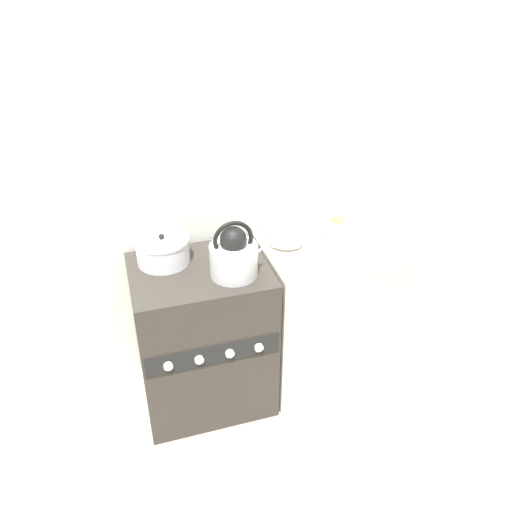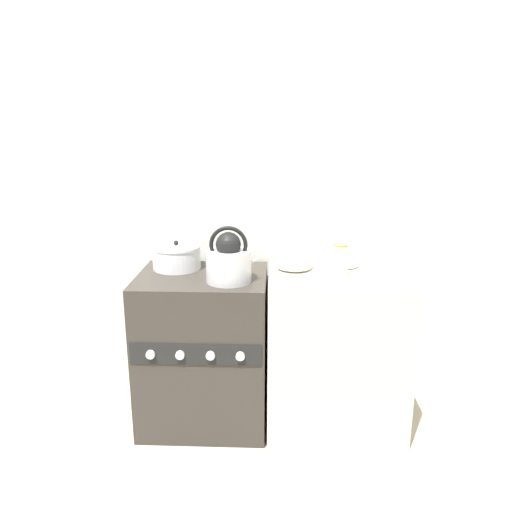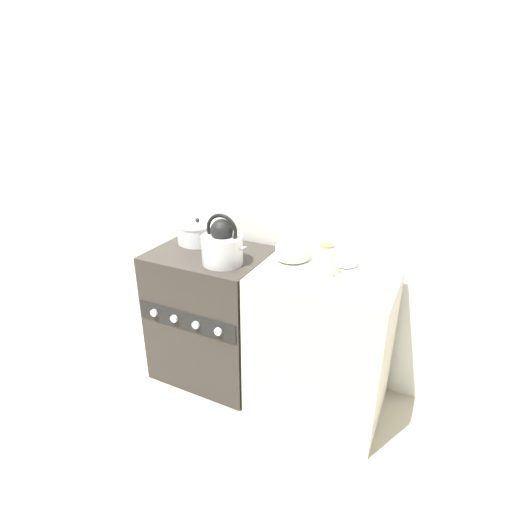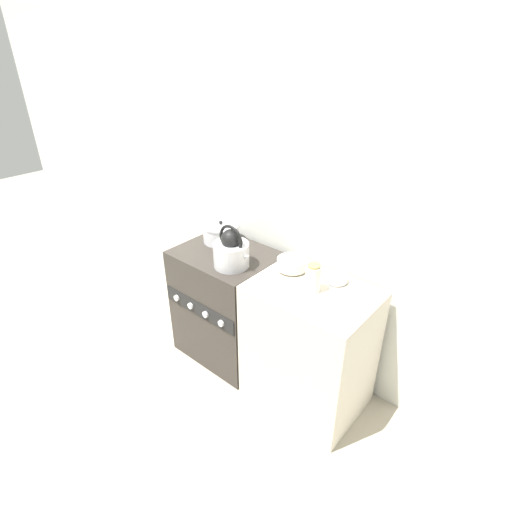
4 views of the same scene
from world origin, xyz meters
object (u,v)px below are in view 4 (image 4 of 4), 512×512
Objects in this scene: small_ceramic_bowl at (337,278)px; storage_jar at (313,278)px; kettle at (231,251)px; stove at (227,304)px; enamel_bowl at (292,264)px; cooking_pot at (221,232)px.

small_ceramic_bowl is 0.19m from storage_jar.
kettle is 1.67× the size of storage_jar.
enamel_bowl reaches higher than stove.
storage_jar is (0.23, -0.11, 0.04)m from enamel_bowl.
cooking_pot is at bearing 145.05° from kettle.
stove is 0.69m from enamel_bowl.
cooking_pot is 2.10× the size of small_ceramic_bowl.
kettle is 0.57m from storage_jar.
enamel_bowl is 0.29m from small_ceramic_bowl.
cooking_pot is 0.64m from enamel_bowl.
cooking_pot reaches higher than stove.
cooking_pot is at bearing 142.02° from stove.
enamel_bowl is (0.33, 0.19, -0.05)m from kettle.
stove is 6.67× the size of small_ceramic_bowl.
small_ceramic_bowl is (0.29, 0.06, -0.02)m from enamel_bowl.
storage_jar is at bearing -8.80° from cooking_pot.
enamel_bowl is at bearing 30.25° from kettle.
storage_jar is (-0.06, -0.17, 0.06)m from small_ceramic_bowl.
enamel_bowl is 1.11× the size of storage_jar.
cooking_pot is at bearing 178.13° from enamel_bowl.
enamel_bowl is at bearing 153.45° from storage_jar.
kettle is at bearing -149.75° from enamel_bowl.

